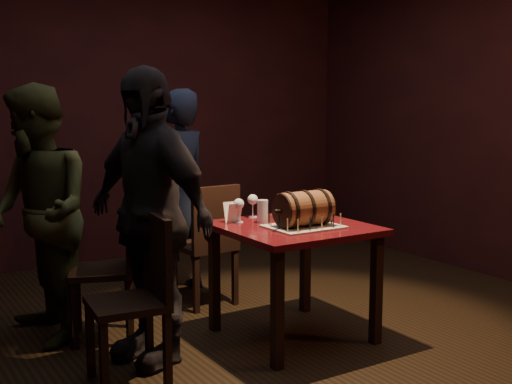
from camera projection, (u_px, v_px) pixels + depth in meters
room_shell at (262, 124)px, 4.14m from camera, size 5.04×5.04×2.80m
pub_table at (293, 242)px, 4.16m from camera, size 0.90×0.90×0.75m
cake_board at (304, 227)px, 4.06m from camera, size 0.45×0.35×0.01m
barrel_cake at (304, 209)px, 4.05m from camera, size 0.40×0.24×0.24m
birthday_candles at (304, 219)px, 4.06m from camera, size 0.40×0.30×0.09m
wine_glass_left at (239, 205)px, 4.21m from camera, size 0.07×0.07×0.16m
wine_glass_mid at (253, 201)px, 4.41m from camera, size 0.07×0.07×0.16m
wine_glass_right at (281, 200)px, 4.46m from camera, size 0.07×0.07×0.16m
pint_of_ale at (263, 212)px, 4.23m from camera, size 0.07×0.07×0.15m
menu_card at (233, 213)px, 4.23m from camera, size 0.10×0.05×0.13m
chair_back at (209, 239)px, 4.82m from camera, size 0.42×0.42×0.93m
chair_left_rear at (114, 260)px, 4.17m from camera, size 0.51×0.51×0.93m
chair_left_front at (141, 289)px, 3.51m from camera, size 0.44×0.44×0.93m
person_back at (178, 192)px, 5.16m from camera, size 0.69×0.54×1.64m
person_left_rear at (37, 215)px, 4.06m from camera, size 0.66×0.83×1.66m
person_left_front at (148, 216)px, 3.76m from camera, size 0.69×1.10×1.75m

